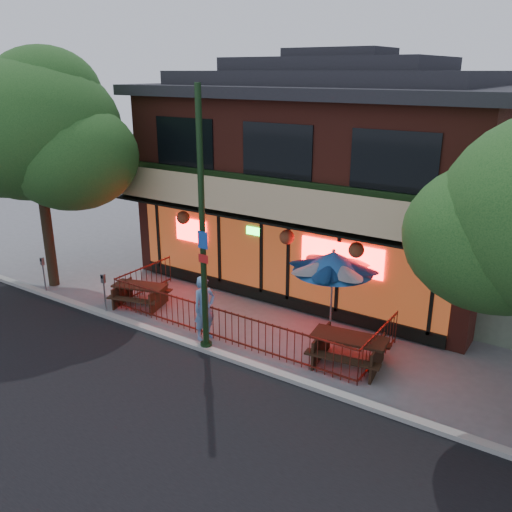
# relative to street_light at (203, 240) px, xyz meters

# --- Properties ---
(ground) EXTENTS (80.00, 80.00, 0.00)m
(ground) POSITION_rel_street_light_xyz_m (-0.00, 0.40, -3.15)
(ground) COLOR gray
(ground) RESTS_ON ground
(asphalt_street) EXTENTS (80.00, 11.00, 0.00)m
(asphalt_street) POSITION_rel_street_light_xyz_m (-0.00, -5.60, -3.15)
(asphalt_street) COLOR black
(asphalt_street) RESTS_ON ground
(curb) EXTENTS (80.00, 0.25, 0.12)m
(curb) POSITION_rel_street_light_xyz_m (-0.00, -0.10, -3.09)
(curb) COLOR #999993
(curb) RESTS_ON ground
(restaurant_building) EXTENTS (12.96, 9.49, 8.05)m
(restaurant_building) POSITION_rel_street_light_xyz_m (-0.00, 7.51, 0.98)
(restaurant_building) COLOR #5E231B
(restaurant_building) RESTS_ON ground
(patio_fence) EXTENTS (8.44, 2.62, 1.00)m
(patio_fence) POSITION_rel_street_light_xyz_m (-0.00, 0.91, -2.52)
(patio_fence) COLOR #521A11
(patio_fence) RESTS_ON ground
(street_light) EXTENTS (0.43, 0.32, 7.00)m
(street_light) POSITION_rel_street_light_xyz_m (0.00, 0.00, 0.00)
(street_light) COLOR black
(street_light) RESTS_ON ground
(street_tree_left) EXTENTS (5.60, 5.60, 8.05)m
(street_tree_left) POSITION_rel_street_light_xyz_m (-7.46, 0.79, 2.52)
(street_tree_left) COLOR #322519
(street_tree_left) RESTS_ON ground
(picnic_table_left) EXTENTS (1.99, 1.72, 0.73)m
(picnic_table_left) POSITION_rel_street_light_xyz_m (-3.60, 1.10, -2.67)
(picnic_table_left) COLOR #3A2215
(picnic_table_left) RESTS_ON ground
(picnic_table_right) EXTENTS (2.10, 1.72, 0.82)m
(picnic_table_right) POSITION_rel_street_light_xyz_m (3.60, 1.38, -2.61)
(picnic_table_right) COLOR black
(picnic_table_right) RESTS_ON ground
(patio_umbrella) EXTENTS (2.26, 2.26, 2.59)m
(patio_umbrella) POSITION_rel_street_light_xyz_m (2.41, 2.74, -0.94)
(patio_umbrella) COLOR gray
(patio_umbrella) RESTS_ON ground
(pedestrian) EXTENTS (0.64, 0.79, 1.87)m
(pedestrian) POSITION_rel_street_light_xyz_m (-0.43, 0.50, -2.22)
(pedestrian) COLOR #5E8BBD
(pedestrian) RESTS_ON ground
(parking_meter_near) EXTENTS (0.13, 0.12, 1.36)m
(parking_meter_near) POSITION_rel_street_light_xyz_m (-4.00, 0.00, -2.23)
(parking_meter_near) COLOR gray
(parking_meter_near) RESTS_ON ground
(parking_meter_far) EXTENTS (0.12, 0.10, 1.33)m
(parking_meter_far) POSITION_rel_street_light_xyz_m (-7.00, 0.00, -2.25)
(parking_meter_far) COLOR gray
(parking_meter_far) RESTS_ON ground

